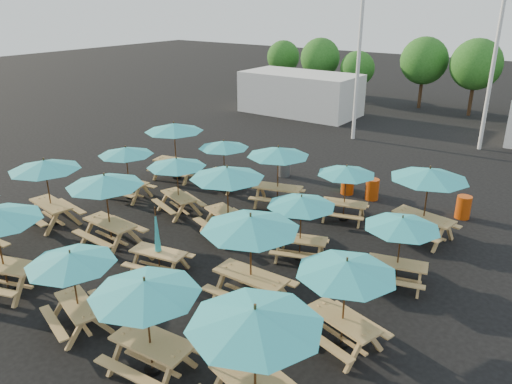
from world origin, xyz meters
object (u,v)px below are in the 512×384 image
Objects in this scene: picnic_unit_8 at (71,262)px; picnic_unit_12 at (145,292)px; picnic_unit_5 at (105,184)px; picnic_unit_2 at (126,153)px; picnic_unit_10 at (227,176)px; picnic_unit_15 at (346,173)px; picnic_unit_1 at (45,168)px; waste_bin_4 at (372,189)px; waste_bin_1 at (348,180)px; waste_bin_2 at (348,184)px; picnic_unit_16 at (255,323)px; waste_bin_3 at (348,182)px; picnic_unit_7 at (224,147)px; waste_bin_5 at (463,207)px; waste_bin_0 at (284,167)px; picnic_unit_11 at (278,154)px; picnic_unit_14 at (301,204)px; picnic_unit_13 at (251,227)px; picnic_unit_19 at (429,177)px; picnic_unit_6 at (177,165)px; picnic_unit_18 at (402,226)px; picnic_unit_3 at (174,130)px; picnic_unit_9 at (158,246)px.

picnic_unit_8 is 1.07× the size of picnic_unit_12.
picnic_unit_2 is at bearing 133.06° from picnic_unit_5.
picnic_unit_10 is 4.39m from picnic_unit_15.
picnic_unit_1 is 1.20× the size of picnic_unit_2.
waste_bin_1 is at bearing 162.95° from waste_bin_4.
waste_bin_2 is at bearing 94.71° from picnic_unit_10.
picnic_unit_16 is at bearing -6.89° from picnic_unit_1.
waste_bin_3 is at bearing 67.13° from picnic_unit_5.
picnic_unit_2 reaches higher than waste_bin_4.
picnic_unit_7 reaches higher than waste_bin_5.
picnic_unit_16 is (10.88, -6.36, 0.35)m from picnic_unit_2.
waste_bin_0 is at bearing 125.10° from picnic_unit_10.
picnic_unit_2 is at bearing -121.86° from waste_bin_0.
picnic_unit_15 is (8.09, 3.11, -0.06)m from picnic_unit_2.
picnic_unit_10 is at bearing -105.17° from picnic_unit_11.
waste_bin_4 is at bearing -17.05° from waste_bin_1.
picnic_unit_5 reaches higher than picnic_unit_2.
picnic_unit_11 is at bearing 109.39° from picnic_unit_8.
picnic_unit_12 reaches higher than picnic_unit_14.
picnic_unit_1 is 8.75m from picnic_unit_13.
picnic_unit_11 is (5.36, 2.83, 0.21)m from picnic_unit_2.
picnic_unit_16 is (2.60, -6.02, 0.39)m from picnic_unit_14.
picnic_unit_16 is (5.51, -9.20, 0.14)m from picnic_unit_11.
picnic_unit_14 is 6.65m from waste_bin_1.
picnic_unit_7 is at bearing 47.78° from picnic_unit_2.
picnic_unit_19 is (2.85, 0.15, 0.39)m from picnic_unit_15.
picnic_unit_6 is (0.04, 3.19, -0.23)m from picnic_unit_5.
picnic_unit_18 is 3.00× the size of waste_bin_3.
waste_bin_5 is (4.67, 0.03, 0.00)m from waste_bin_3.
waste_bin_4 is at bearing -176.04° from waste_bin_5.
picnic_unit_5 is at bearing -173.21° from picnic_unit_14.
picnic_unit_5 is 8.27m from picnic_unit_15.
picnic_unit_10 reaches higher than picnic_unit_11.
waste_bin_5 is at bearing 22.93° from picnic_unit_2.
picnic_unit_2 is at bearing -123.65° from picnic_unit_7.
waste_bin_2 is (-3.90, 2.33, -1.79)m from picnic_unit_19.
picnic_unit_5 reaches higher than waste_bin_1.
picnic_unit_2 is 0.89× the size of picnic_unit_13.
picnic_unit_10 is (2.77, 2.76, 0.04)m from picnic_unit_5.
picnic_unit_3 is at bearing -140.63° from waste_bin_0.
picnic_unit_15 is (5.63, -0.00, -0.02)m from picnic_unit_7.
picnic_unit_10 is (5.76, 2.95, 0.04)m from picnic_unit_1.
picnic_unit_14 is at bearing 20.45° from picnic_unit_10.
picnic_unit_8 is 0.89× the size of picnic_unit_11.
picnic_unit_9 is 4.45m from picnic_unit_14.
picnic_unit_7 is at bearing 129.50° from picnic_unit_14.
picnic_unit_14 is 3.15× the size of waste_bin_0.
picnic_unit_8 is 0.91× the size of picnic_unit_19.
picnic_unit_10 is 6.59m from picnic_unit_19.
picnic_unit_13 is 3.01× the size of waste_bin_3.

